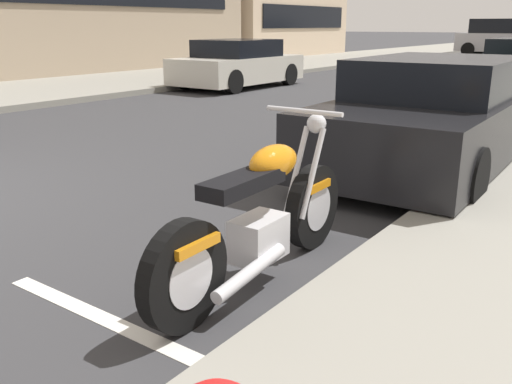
% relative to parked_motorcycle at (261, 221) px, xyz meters
% --- Properties ---
extents(sidewalk_far_curb, '(120.00, 5.00, 0.14)m').
position_rel_parked_motorcycle_xyz_m(sidewalk_far_curb, '(11.00, 11.08, -0.37)').
color(sidewalk_far_curb, gray).
rests_on(sidewalk_far_curb, ground).
extents(parking_stall_stripe, '(0.12, 2.20, 0.01)m').
position_rel_parked_motorcycle_xyz_m(parking_stall_stripe, '(-1.00, 0.26, -0.43)').
color(parking_stall_stripe, silver).
rests_on(parking_stall_stripe, ground).
extents(parked_motorcycle, '(2.20, 0.62, 1.13)m').
position_rel_parked_motorcycle_xyz_m(parked_motorcycle, '(0.00, 0.00, 0.00)').
color(parked_motorcycle, black).
rests_on(parked_motorcycle, ground).
extents(parked_car_far_down_curb, '(4.69, 1.93, 1.34)m').
position_rel_parked_motorcycle_xyz_m(parked_car_far_down_curb, '(3.93, 0.12, 0.20)').
color(parked_car_far_down_curb, black).
rests_on(parked_car_far_down_curb, ground).
extents(crossing_truck, '(2.29, 5.08, 2.02)m').
position_rel_parked_motorcycle_xyz_m(crossing_truck, '(30.75, 5.23, 0.60)').
color(crossing_truck, '#B7B7BC').
rests_on(crossing_truck, ground).
extents(car_opposite_curb, '(4.05, 1.95, 1.32)m').
position_rel_parked_motorcycle_xyz_m(car_opposite_curb, '(9.77, 7.72, 0.19)').
color(car_opposite_curb, beige).
rests_on(car_opposite_curb, ground).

